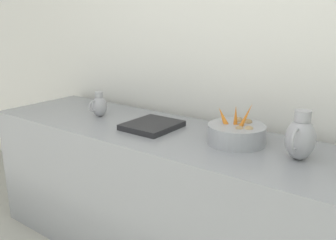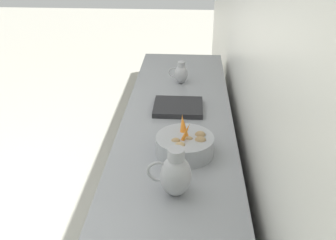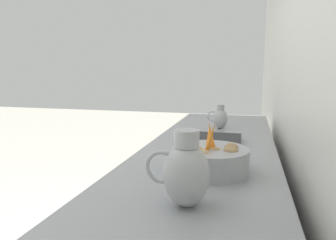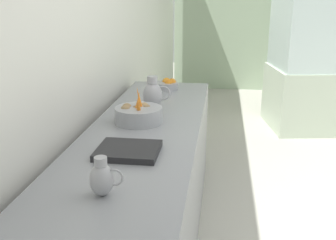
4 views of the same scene
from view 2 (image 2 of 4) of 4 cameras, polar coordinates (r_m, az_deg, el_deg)
name	(u,v)px [view 2 (image 2 of 4)]	position (r m, az deg, el deg)	size (l,w,h in m)	color
tile_wall_left	(284,75)	(1.72, 16.85, 6.44)	(0.10, 9.35, 3.00)	white
prep_counter	(175,191)	(2.64, 1.12, -10.57)	(0.74, 3.13, 0.91)	gray
vegetable_colander	(185,145)	(2.16, 2.54, -3.71)	(0.33, 0.33, 0.24)	#9EA0A5
metal_pitcher_tall	(175,174)	(1.83, 1.08, -8.06)	(0.21, 0.15, 0.25)	#A3A3A8
metal_pitcher_short	(181,74)	(3.10, 1.92, 6.93)	(0.15, 0.11, 0.18)	#A3A3A8
counter_sink_basin	(178,107)	(2.67, 1.53, 1.95)	(0.34, 0.30, 0.04)	#232326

